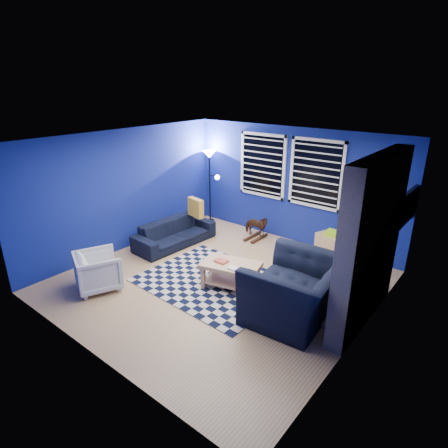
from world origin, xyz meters
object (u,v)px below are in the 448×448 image
object	(u,v)px
armchair_bent	(98,271)
tv	(407,207)
coffee_table	(230,270)
sofa	(175,233)
floor_lamp	(210,165)
cabinet	(333,248)
armchair_big	(295,290)
rocking_horse	(256,226)

from	to	relation	value
armchair_bent	tv	bearing A→B (deg)	-115.17
coffee_table	sofa	bearing A→B (deg)	161.55
tv	armchair_bent	size ratio (longest dim) A/B	1.38
tv	floor_lamp	distance (m)	4.57
tv	cabinet	bearing A→B (deg)	175.26
armchair_big	coffee_table	xyz separation A→B (m)	(-1.27, 0.07, -0.12)
cabinet	armchair_big	bearing A→B (deg)	-60.27
coffee_table	tv	bearing A→B (deg)	43.37
sofa	armchair_bent	xyz separation A→B (m)	(0.31, -2.11, 0.06)
armchair_bent	floor_lamp	distance (m)	3.92
armchair_big	rocking_horse	distance (m)	3.03
coffee_table	floor_lamp	world-z (taller)	floor_lamp
armchair_big	floor_lamp	world-z (taller)	floor_lamp
rocking_horse	coffee_table	distance (m)	2.25
tv	rocking_horse	xyz separation A→B (m)	(-3.03, 0.04, -1.09)
tv	floor_lamp	world-z (taller)	floor_lamp
armchair_bent	coffee_table	bearing A→B (deg)	-117.82
coffee_table	cabinet	world-z (taller)	cabinet
armchair_bent	floor_lamp	xyz separation A→B (m)	(-0.64, 3.70, 1.14)
coffee_table	cabinet	xyz separation A→B (m)	(0.93, 2.13, -0.07)
rocking_horse	tv	bearing A→B (deg)	-102.44
floor_lamp	coffee_table	bearing A→B (deg)	-43.35
sofa	coffee_table	size ratio (longest dim) A/B	1.69
rocking_horse	floor_lamp	xyz separation A→B (m)	(-1.54, 0.21, 1.16)
tv	armchair_big	bearing A→B (deg)	-112.71
armchair_big	sofa	bearing A→B (deg)	-107.72
coffee_table	floor_lamp	xyz separation A→B (m)	(-2.41, 2.28, 1.13)
sofa	cabinet	world-z (taller)	cabinet
armchair_bent	sofa	bearing A→B (deg)	-58.15
cabinet	tv	bearing A→B (deg)	16.20
tv	cabinet	world-z (taller)	tv
sofa	cabinet	distance (m)	3.34
rocking_horse	cabinet	xyz separation A→B (m)	(1.81, 0.07, -0.04)
tv	armchair_bent	distance (m)	5.33
sofa	armchair_big	xyz separation A→B (m)	(3.35, -0.77, 0.19)
sofa	cabinet	xyz separation A→B (m)	(3.01, 1.44, 0.00)
coffee_table	floor_lamp	distance (m)	3.51
tv	rocking_horse	size ratio (longest dim) A/B	1.74
armchair_bent	coffee_table	distance (m)	2.27
tv	armchair_bent	bearing A→B (deg)	-138.66
floor_lamp	rocking_horse	bearing A→B (deg)	-7.82
armchair_bent	rocking_horse	size ratio (longest dim) A/B	1.26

